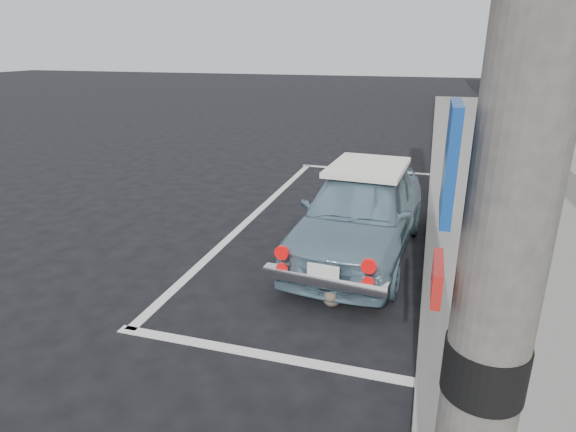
# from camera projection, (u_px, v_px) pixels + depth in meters

# --- Properties ---
(ground) EXTENTS (80.00, 80.00, 0.00)m
(ground) POSITION_uv_depth(u_px,v_px,m) (235.00, 318.00, 4.89)
(ground) COLOR black
(ground) RESTS_ON ground
(sidewalk) EXTENTS (2.80, 40.00, 0.15)m
(sidewalk) POSITION_uv_depth(u_px,v_px,m) (544.00, 268.00, 5.81)
(sidewalk) COLOR slate
(sidewalk) RESTS_ON ground
(building_far) EXTENTS (3.50, 10.00, 8.00)m
(building_far) POSITION_uv_depth(u_px,v_px,m) (559.00, 9.00, 19.89)
(building_far) COLOR beige
(building_far) RESTS_ON ground
(pline_rear) EXTENTS (3.00, 0.12, 0.01)m
(pline_rear) POSITION_uv_depth(u_px,v_px,m) (266.00, 355.00, 4.30)
(pline_rear) COLOR silver
(pline_rear) RESTS_ON ground
(pline_front) EXTENTS (3.00, 0.12, 0.01)m
(pline_front) POSITION_uv_depth(u_px,v_px,m) (369.00, 170.00, 10.62)
(pline_front) COLOR silver
(pline_front) RESTS_ON ground
(pline_side) EXTENTS (0.12, 7.00, 0.01)m
(pline_side) POSITION_uv_depth(u_px,v_px,m) (254.00, 215.00, 7.83)
(pline_side) COLOR silver
(pline_side) RESTS_ON ground
(retro_coupe) EXTENTS (1.60, 3.48, 1.15)m
(retro_coupe) POSITION_uv_depth(u_px,v_px,m) (360.00, 211.00, 6.24)
(retro_coupe) COLOR #6D8FA0
(retro_coupe) RESTS_ON ground
(cat) EXTENTS (0.23, 0.51, 0.27)m
(cat) POSITION_uv_depth(u_px,v_px,m) (333.00, 294.00, 5.10)
(cat) COLOR #786A5B
(cat) RESTS_ON ground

